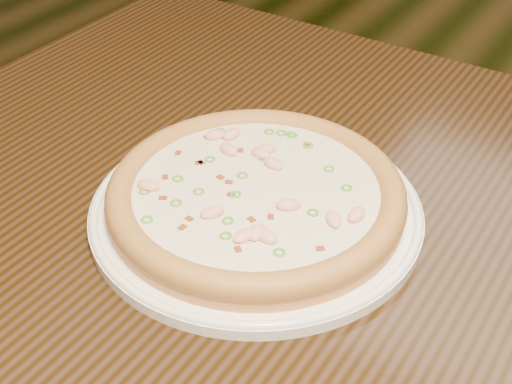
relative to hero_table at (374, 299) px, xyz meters
The scene contains 3 objects.
hero_table is the anchor object (origin of this frame).
plate 0.17m from the hero_table, 157.38° to the right, with size 0.34×0.34×0.02m.
pizza 0.18m from the hero_table, 157.39° to the right, with size 0.30×0.30×0.03m.
Camera 1 is at (0.32, -0.64, 1.21)m, focal length 50.00 mm.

